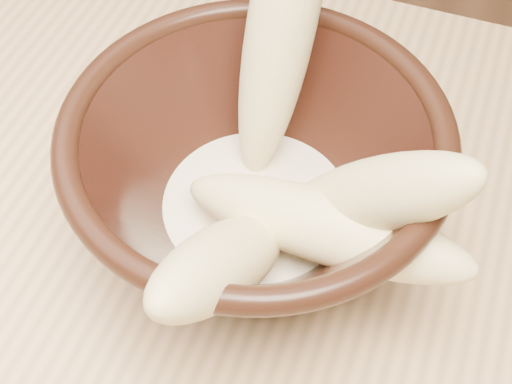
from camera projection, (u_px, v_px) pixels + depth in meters
The scene contains 6 objects.
bowl at pixel (256, 182), 0.42m from camera, with size 0.22×0.22×0.12m.
milk_puddle at pixel (256, 211), 0.44m from camera, with size 0.12×0.12×0.02m, color beige.
banana_upright at pixel (282, 21), 0.41m from camera, with size 0.04×0.04×0.20m, color #E3D286.
banana_right at pixel (371, 197), 0.37m from camera, with size 0.04×0.04×0.15m, color #E3D286.
banana_across at pixel (323, 226), 0.39m from camera, with size 0.04×0.04×0.17m, color #E3D286.
banana_front at pixel (223, 263), 0.36m from camera, with size 0.04×0.04×0.15m, color #E3D286.
Camera 1 is at (0.26, -0.12, 1.15)m, focal length 50.00 mm.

